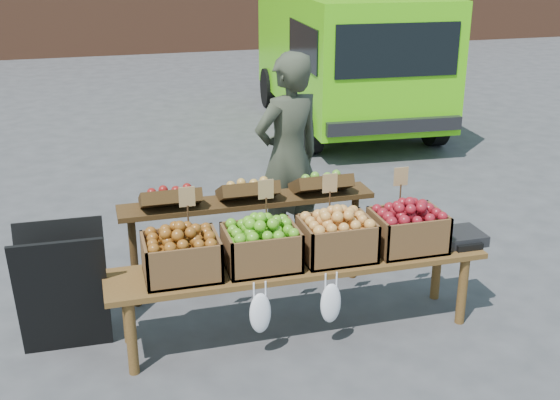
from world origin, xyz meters
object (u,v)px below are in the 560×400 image
object	(u,v)px
delivery_van	(345,59)
weighing_scale	(459,237)
crate_golden_apples	(181,257)
crate_red_apples	(337,239)
crate_green_apples	(408,231)
vendor	(288,158)
display_bench	(299,297)
crate_russet_pears	(261,248)
back_table	(248,232)
chalkboard_sign	(63,289)

from	to	relation	value
delivery_van	weighing_scale	size ratio (longest dim) A/B	13.02
crate_golden_apples	crate_red_apples	size ratio (longest dim) A/B	1.00
crate_green_apples	weighing_scale	world-z (taller)	crate_green_apples
vendor	display_bench	world-z (taller)	vendor
crate_red_apples	weighing_scale	bearing A→B (deg)	0.00
display_bench	crate_russet_pears	bearing A→B (deg)	180.00
crate_red_apples	delivery_van	bearing A→B (deg)	68.83
delivery_van	weighing_scale	xyz separation A→B (m)	(-1.20, -5.61, -0.38)
delivery_van	crate_russet_pears	world-z (taller)	delivery_van
back_table	crate_russet_pears	bearing A→B (deg)	-96.02
vendor	crate_green_apples	size ratio (longest dim) A/B	3.67
display_bench	crate_green_apples	size ratio (longest dim) A/B	5.40
vendor	chalkboard_sign	distance (m)	2.23
delivery_van	crate_red_apples	distance (m)	6.02
vendor	crate_golden_apples	size ratio (longest dim) A/B	3.67
vendor	crate_green_apples	xyz separation A→B (m)	(0.53, -1.30, -0.21)
display_bench	crate_golden_apples	xyz separation A→B (m)	(-0.83, 0.00, 0.42)
crate_golden_apples	weighing_scale	xyz separation A→B (m)	(2.08, 0.00, -0.10)
display_bench	crate_red_apples	world-z (taller)	crate_red_apples
delivery_van	vendor	size ratio (longest dim) A/B	2.41
crate_red_apples	chalkboard_sign	bearing A→B (deg)	172.65
back_table	crate_red_apples	distance (m)	0.88
weighing_scale	vendor	bearing A→B (deg)	126.27
weighing_scale	crate_green_apples	bearing A→B (deg)	180.00
display_bench	crate_golden_apples	bearing A→B (deg)	180.00
chalkboard_sign	weighing_scale	xyz separation A→B (m)	(2.86, -0.24, 0.16)
back_table	crate_green_apples	distance (m)	1.27
crate_green_apples	back_table	bearing A→B (deg)	144.89
vendor	display_bench	size ratio (longest dim) A/B	0.68
display_bench	crate_red_apples	xyz separation A→B (m)	(0.27, 0.00, 0.42)
crate_russet_pears	weighing_scale	distance (m)	1.53
delivery_van	chalkboard_sign	bearing A→B (deg)	-123.65
vendor	crate_russet_pears	bearing A→B (deg)	46.55
delivery_van	crate_green_apples	world-z (taller)	delivery_van
crate_russet_pears	chalkboard_sign	bearing A→B (deg)	169.68
display_bench	crate_russet_pears	world-z (taller)	crate_russet_pears
back_table	display_bench	bearing A→B (deg)	-74.54
crate_golden_apples	crate_red_apples	xyz separation A→B (m)	(1.10, 0.00, 0.00)
crate_green_apples	delivery_van	bearing A→B (deg)	73.87
back_table	crate_green_apples	size ratio (longest dim) A/B	4.20
chalkboard_sign	crate_golden_apples	distance (m)	0.86
delivery_van	crate_green_apples	distance (m)	5.85
delivery_van	vendor	bearing A→B (deg)	-113.02
delivery_van	chalkboard_sign	world-z (taller)	delivery_van
crate_green_apples	crate_russet_pears	bearing A→B (deg)	180.00
vendor	crate_russet_pears	world-z (taller)	vendor
crate_golden_apples	crate_green_apples	bearing A→B (deg)	0.00
chalkboard_sign	back_table	world-z (taller)	back_table
crate_russet_pears	crate_red_apples	world-z (taller)	same
back_table	weighing_scale	distance (m)	1.62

